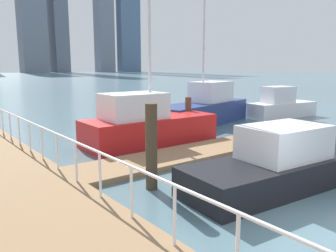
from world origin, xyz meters
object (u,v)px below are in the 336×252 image
object	(u,v)px
moored_boat_3	(294,162)
moored_boat_4	(146,124)
moored_boat_2	(204,108)
moored_boat_0	(281,106)

from	to	relation	value
moored_boat_3	moored_boat_4	xyz separation A→B (m)	(-0.56, 6.76, 0.28)
moored_boat_2	moored_boat_4	xyz separation A→B (m)	(-5.57, -2.23, -0.04)
moored_boat_0	moored_boat_2	bearing A→B (deg)	168.90
moored_boat_0	moored_boat_2	xyz separation A→B (m)	(-5.85, 1.15, 0.16)
moored_boat_4	moored_boat_0	bearing A→B (deg)	5.41
moored_boat_2	moored_boat_0	bearing A→B (deg)	-11.10
moored_boat_4	moored_boat_3	bearing A→B (deg)	-85.23
moored_boat_2	moored_boat_4	world-z (taller)	moored_boat_2
moored_boat_3	moored_boat_0	bearing A→B (deg)	35.83
moored_boat_0	moored_boat_4	distance (m)	11.48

